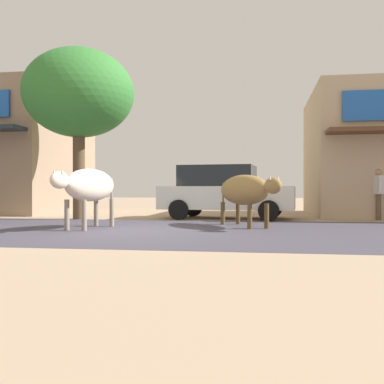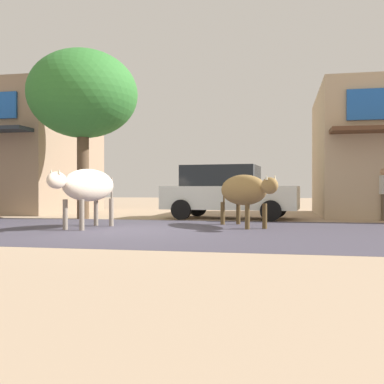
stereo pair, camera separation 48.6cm
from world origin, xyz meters
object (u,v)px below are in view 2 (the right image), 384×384
(roadside_tree, at_px, (83,95))
(pedestrian_by_shop, at_px, (383,190))
(parked_hatchback_car, at_px, (228,191))
(cow_near_brown, at_px, (88,186))
(cow_far_dark, at_px, (244,190))

(roadside_tree, distance_m, pedestrian_by_shop, 9.43)
(parked_hatchback_car, bearing_deg, cow_near_brown, -123.97)
(roadside_tree, height_order, pedestrian_by_shop, roadside_tree)
(cow_near_brown, bearing_deg, pedestrian_by_shop, 29.49)
(parked_hatchback_car, distance_m, pedestrian_by_shop, 4.53)
(cow_far_dark, distance_m, pedestrian_by_shop, 4.87)
(cow_near_brown, xyz_separation_m, pedestrian_by_shop, (7.33, 4.14, -0.10))
(parked_hatchback_car, xyz_separation_m, pedestrian_by_shop, (4.53, -0.01, 0.04))
(cow_near_brown, distance_m, cow_far_dark, 3.70)
(cow_near_brown, relative_size, cow_far_dark, 0.95)
(pedestrian_by_shop, bearing_deg, roadside_tree, -174.09)
(cow_near_brown, height_order, cow_far_dark, cow_near_brown)
(roadside_tree, distance_m, cow_near_brown, 4.57)
(pedestrian_by_shop, bearing_deg, cow_far_dark, -141.17)
(cow_near_brown, bearing_deg, parked_hatchback_car, 56.03)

